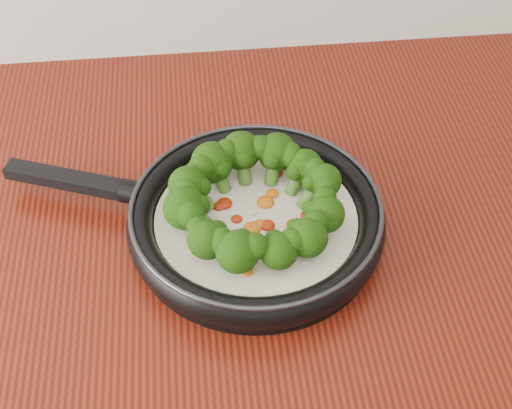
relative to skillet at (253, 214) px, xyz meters
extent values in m
cylinder|color=black|center=(0.00, 0.00, -0.03)|extent=(0.36, 0.36, 0.01)
torus|color=black|center=(0.00, 0.00, -0.01)|extent=(0.37, 0.37, 0.03)
torus|color=#2D2D33|center=(0.00, 0.00, 0.01)|extent=(0.36, 0.36, 0.01)
cube|color=black|center=(-0.20, 0.08, 0.00)|extent=(0.17, 0.08, 0.01)
cylinder|color=black|center=(-0.13, 0.05, 0.00)|extent=(0.04, 0.04, 0.03)
cylinder|color=white|center=(0.00, 0.00, -0.01)|extent=(0.29, 0.29, 0.02)
ellipsoid|color=#A32207|center=(0.07, 0.00, 0.00)|extent=(0.02, 0.02, 0.01)
ellipsoid|color=#A32207|center=(-0.04, 0.02, 0.00)|extent=(0.01, 0.01, 0.01)
ellipsoid|color=#D8630D|center=(0.01, -0.01, 0.00)|extent=(0.02, 0.02, 0.01)
ellipsoid|color=#A32207|center=(0.01, -0.02, 0.00)|extent=(0.02, 0.02, 0.01)
ellipsoid|color=#A32207|center=(-0.02, 0.00, 0.00)|extent=(0.02, 0.02, 0.01)
ellipsoid|color=#D8630D|center=(0.00, -0.02, 0.00)|extent=(0.02, 0.02, 0.01)
ellipsoid|color=#A32207|center=(-0.07, 0.05, 0.00)|extent=(0.03, 0.03, 0.01)
ellipsoid|color=#A32207|center=(-0.05, 0.01, 0.00)|extent=(0.02, 0.02, 0.01)
ellipsoid|color=#D8630D|center=(0.03, 0.03, 0.00)|extent=(0.02, 0.02, 0.01)
ellipsoid|color=#A32207|center=(0.07, -0.04, 0.00)|extent=(0.02, 0.02, 0.01)
ellipsoid|color=#A32207|center=(0.04, 0.07, 0.00)|extent=(0.02, 0.02, 0.01)
ellipsoid|color=#D8630D|center=(-0.01, -0.08, 0.00)|extent=(0.02, 0.02, 0.01)
ellipsoid|color=#A32207|center=(0.03, 0.08, 0.00)|extent=(0.01, 0.01, 0.01)
ellipsoid|color=#A32207|center=(0.04, -0.02, 0.00)|extent=(0.02, 0.02, 0.01)
ellipsoid|color=#D8630D|center=(-0.07, 0.01, 0.00)|extent=(0.03, 0.03, 0.01)
ellipsoid|color=#A32207|center=(0.06, -0.01, 0.00)|extent=(0.02, 0.02, 0.01)
ellipsoid|color=#A32207|center=(-0.03, 0.02, 0.00)|extent=(0.03, 0.03, 0.01)
ellipsoid|color=#D8630D|center=(0.02, 0.02, 0.00)|extent=(0.03, 0.03, 0.01)
ellipsoid|color=#A32207|center=(0.07, 0.00, 0.00)|extent=(0.03, 0.03, 0.01)
ellipsoid|color=white|center=(-0.01, 0.08, 0.00)|extent=(0.00, 0.01, 0.00)
ellipsoid|color=white|center=(0.00, -0.01, 0.00)|extent=(0.01, 0.01, 0.00)
ellipsoid|color=white|center=(0.09, 0.01, 0.00)|extent=(0.01, 0.01, 0.00)
ellipsoid|color=white|center=(-0.05, -0.02, 0.00)|extent=(0.01, 0.01, 0.00)
ellipsoid|color=white|center=(0.08, 0.06, 0.00)|extent=(0.01, 0.01, 0.00)
ellipsoid|color=white|center=(-0.04, 0.01, 0.00)|extent=(0.01, 0.00, 0.00)
ellipsoid|color=white|center=(0.02, -0.01, 0.00)|extent=(0.01, 0.01, 0.00)
ellipsoid|color=white|center=(0.04, -0.07, 0.00)|extent=(0.01, 0.01, 0.00)
ellipsoid|color=white|center=(0.06, 0.03, 0.00)|extent=(0.01, 0.01, 0.00)
ellipsoid|color=white|center=(0.00, 0.00, 0.00)|extent=(0.01, 0.01, 0.00)
ellipsoid|color=white|center=(0.03, -0.05, 0.00)|extent=(0.01, 0.01, 0.00)
ellipsoid|color=white|center=(0.05, -0.06, 0.00)|extent=(0.01, 0.01, 0.00)
ellipsoid|color=white|center=(0.05, -0.07, 0.00)|extent=(0.01, 0.00, 0.00)
ellipsoid|color=white|center=(-0.06, -0.05, 0.00)|extent=(0.01, 0.01, 0.00)
ellipsoid|color=white|center=(-0.01, -0.04, 0.00)|extent=(0.01, 0.01, 0.00)
ellipsoid|color=white|center=(-0.01, 0.08, 0.00)|extent=(0.01, 0.01, 0.00)
ellipsoid|color=white|center=(-0.09, 0.04, 0.00)|extent=(0.01, 0.01, 0.00)
ellipsoid|color=white|center=(0.01, 0.04, 0.00)|extent=(0.01, 0.00, 0.00)
cylinder|color=#4E802A|center=(0.06, -0.03, 0.01)|extent=(0.03, 0.03, 0.03)
sphere|color=black|center=(0.08, -0.03, 0.03)|extent=(0.05, 0.05, 0.04)
sphere|color=black|center=(0.08, -0.02, 0.03)|extent=(0.03, 0.03, 0.03)
sphere|color=black|center=(0.07, -0.05, 0.03)|extent=(0.03, 0.03, 0.02)
sphere|color=black|center=(0.06, -0.03, 0.03)|extent=(0.03, 0.03, 0.02)
cylinder|color=#4E802A|center=(0.07, 0.01, 0.01)|extent=(0.03, 0.02, 0.04)
sphere|color=black|center=(0.08, 0.01, 0.03)|extent=(0.05, 0.05, 0.04)
sphere|color=black|center=(0.07, 0.03, 0.04)|extent=(0.03, 0.03, 0.02)
sphere|color=black|center=(0.08, 0.00, 0.03)|extent=(0.03, 0.03, 0.02)
sphere|color=black|center=(0.07, 0.01, 0.03)|extent=(0.03, 0.03, 0.02)
cylinder|color=#4E802A|center=(0.05, 0.04, 0.01)|extent=(0.03, 0.03, 0.03)
sphere|color=black|center=(0.06, 0.05, 0.02)|extent=(0.05, 0.05, 0.04)
sphere|color=black|center=(0.05, 0.05, 0.03)|extent=(0.03, 0.03, 0.03)
sphere|color=black|center=(0.07, 0.03, 0.03)|extent=(0.03, 0.03, 0.02)
sphere|color=black|center=(0.05, 0.04, 0.03)|extent=(0.03, 0.03, 0.02)
cylinder|color=#4E802A|center=(0.03, 0.06, 0.01)|extent=(0.03, 0.03, 0.03)
sphere|color=black|center=(0.04, 0.07, 0.03)|extent=(0.06, 0.06, 0.05)
sphere|color=black|center=(0.02, 0.07, 0.03)|extent=(0.04, 0.04, 0.03)
sphere|color=black|center=(0.05, 0.06, 0.03)|extent=(0.03, 0.03, 0.03)
sphere|color=black|center=(0.03, 0.06, 0.03)|extent=(0.03, 0.03, 0.02)
cylinder|color=#4E802A|center=(0.00, 0.06, 0.01)|extent=(0.02, 0.03, 0.03)
sphere|color=black|center=(-0.01, 0.08, 0.03)|extent=(0.06, 0.06, 0.05)
sphere|color=black|center=(-0.02, 0.07, 0.03)|extent=(0.04, 0.04, 0.03)
sphere|color=black|center=(0.01, 0.07, 0.03)|extent=(0.04, 0.04, 0.03)
sphere|color=black|center=(0.00, 0.06, 0.03)|extent=(0.03, 0.03, 0.02)
cylinder|color=#4E802A|center=(-0.03, 0.05, 0.01)|extent=(0.03, 0.03, 0.03)
sphere|color=black|center=(-0.04, 0.06, 0.03)|extent=(0.06, 0.06, 0.05)
sphere|color=black|center=(-0.05, 0.05, 0.03)|extent=(0.04, 0.04, 0.03)
sphere|color=black|center=(-0.02, 0.07, 0.03)|extent=(0.04, 0.04, 0.03)
sphere|color=black|center=(-0.03, 0.05, 0.03)|extent=(0.03, 0.03, 0.02)
cylinder|color=#4E802A|center=(-0.06, 0.02, 0.01)|extent=(0.03, 0.02, 0.03)
sphere|color=black|center=(-0.07, 0.03, 0.03)|extent=(0.06, 0.06, 0.04)
sphere|color=black|center=(-0.07, 0.01, 0.03)|extent=(0.04, 0.04, 0.03)
sphere|color=black|center=(-0.06, 0.04, 0.03)|extent=(0.03, 0.03, 0.03)
sphere|color=black|center=(-0.05, 0.02, 0.03)|extent=(0.03, 0.03, 0.02)
cylinder|color=#4E802A|center=(-0.06, -0.01, 0.01)|extent=(0.03, 0.02, 0.03)
sphere|color=black|center=(-0.07, -0.01, 0.03)|extent=(0.06, 0.06, 0.05)
sphere|color=black|center=(-0.07, -0.03, 0.03)|extent=(0.04, 0.04, 0.03)
sphere|color=black|center=(-0.07, 0.01, 0.03)|extent=(0.04, 0.04, 0.03)
sphere|color=black|center=(-0.06, -0.01, 0.03)|extent=(0.03, 0.03, 0.02)
cylinder|color=#4E802A|center=(-0.04, -0.05, 0.01)|extent=(0.03, 0.03, 0.03)
sphere|color=black|center=(-0.05, -0.06, 0.02)|extent=(0.05, 0.05, 0.04)
sphere|color=black|center=(-0.04, -0.06, 0.03)|extent=(0.03, 0.03, 0.03)
sphere|color=black|center=(-0.06, -0.04, 0.03)|extent=(0.03, 0.03, 0.02)
sphere|color=black|center=(-0.04, -0.04, 0.03)|extent=(0.03, 0.03, 0.02)
cylinder|color=#4E802A|center=(-0.02, -0.06, 0.01)|extent=(0.02, 0.03, 0.03)
sphere|color=black|center=(-0.02, -0.08, 0.03)|extent=(0.06, 0.06, 0.05)
sphere|color=black|center=(-0.01, -0.08, 0.03)|extent=(0.04, 0.04, 0.03)
sphere|color=black|center=(-0.04, -0.07, 0.03)|extent=(0.03, 0.03, 0.03)
sphere|color=black|center=(-0.02, -0.06, 0.03)|extent=(0.03, 0.03, 0.02)
cylinder|color=#4E802A|center=(0.02, -0.06, 0.01)|extent=(0.02, 0.03, 0.03)
sphere|color=black|center=(0.02, -0.08, 0.02)|extent=(0.05, 0.05, 0.04)
sphere|color=black|center=(0.03, -0.07, 0.03)|extent=(0.03, 0.03, 0.02)
sphere|color=black|center=(0.00, -0.08, 0.03)|extent=(0.03, 0.03, 0.02)
sphere|color=black|center=(0.02, -0.06, 0.03)|extent=(0.03, 0.03, 0.02)
cylinder|color=#4E802A|center=(0.04, -0.05, 0.01)|extent=(0.03, 0.03, 0.03)
sphere|color=black|center=(0.05, -0.07, 0.03)|extent=(0.06, 0.06, 0.04)
sphere|color=black|center=(0.06, -0.05, 0.03)|extent=(0.03, 0.03, 0.03)
sphere|color=black|center=(0.04, -0.07, 0.03)|extent=(0.03, 0.03, 0.02)
sphere|color=black|center=(0.04, -0.05, 0.03)|extent=(0.03, 0.03, 0.02)
camera|label=1|loc=(-0.06, -0.55, 0.58)|focal=50.75mm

